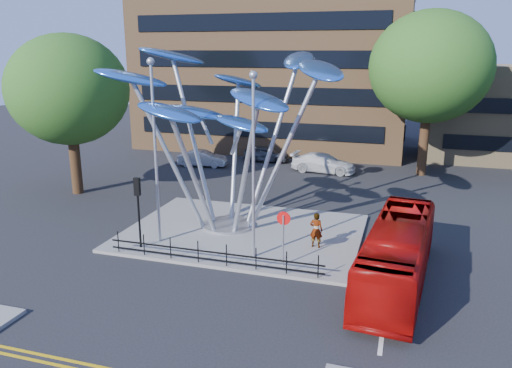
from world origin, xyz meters
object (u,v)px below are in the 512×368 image
(parked_car_mid, at_px, (203,158))
(leaf_sculpture, at_px, (227,99))
(parked_car_left, at_px, (266,154))
(tree_right, at_px, (430,67))
(traffic_light_island, at_px, (138,198))
(red_bus, at_px, (397,254))
(street_lamp_left, at_px, (155,137))
(parked_car_right, at_px, (323,163))
(pedestrian, at_px, (316,230))
(no_entry_sign_island, at_px, (283,229))
(tree_left, at_px, (68,90))
(street_lamp_right, at_px, (253,150))

(parked_car_mid, bearing_deg, leaf_sculpture, -159.31)
(parked_car_left, bearing_deg, parked_car_mid, 123.29)
(tree_right, distance_m, traffic_light_island, 24.06)
(red_bus, height_order, parked_car_mid, red_bus)
(street_lamp_left, xyz_separation_m, parked_car_mid, (-4.61, 16.23, -4.70))
(red_bus, distance_m, parked_car_right, 19.27)
(pedestrian, bearing_deg, parked_car_left, -62.85)
(no_entry_sign_island, height_order, parked_car_mid, no_entry_sign_island)
(parked_car_mid, distance_m, parked_car_right, 9.84)
(traffic_light_island, relative_size, pedestrian, 1.99)
(tree_left, distance_m, pedestrian, 18.65)
(leaf_sculpture, relative_size, traffic_light_island, 3.71)
(parked_car_mid, bearing_deg, no_entry_sign_island, -154.82)
(street_lamp_left, height_order, no_entry_sign_island, street_lamp_left)
(street_lamp_left, relative_size, pedestrian, 5.12)
(parked_car_mid, bearing_deg, parked_car_right, -92.21)
(no_entry_sign_island, relative_size, parked_car_mid, 0.61)
(leaf_sculpture, height_order, traffic_light_island, leaf_sculpture)
(no_entry_sign_island, height_order, pedestrian, no_entry_sign_island)
(street_lamp_right, relative_size, no_entry_sign_island, 3.39)
(street_lamp_right, bearing_deg, parked_car_right, 89.39)
(street_lamp_right, bearing_deg, parked_car_left, 104.32)
(street_lamp_right, bearing_deg, traffic_light_island, -174.81)
(pedestrian, bearing_deg, red_bus, 149.99)
(traffic_light_island, xyz_separation_m, no_entry_sign_island, (7.00, 0.02, -0.80))
(traffic_light_island, height_order, parked_car_left, traffic_light_island)
(leaf_sculpture, bearing_deg, no_entry_sign_island, -45.67)
(street_lamp_right, bearing_deg, red_bus, -5.54)
(tree_left, height_order, leaf_sculpture, tree_left)
(tree_right, relative_size, no_entry_sign_island, 4.94)
(pedestrian, height_order, parked_car_mid, pedestrian)
(red_bus, relative_size, parked_car_right, 1.89)
(tree_right, height_order, parked_car_right, tree_right)
(leaf_sculpture, height_order, parked_car_mid, leaf_sculpture)
(street_lamp_right, bearing_deg, pedestrian, 38.25)
(parked_car_mid, bearing_deg, tree_left, 145.67)
(no_entry_sign_island, height_order, parked_car_left, no_entry_sign_island)
(no_entry_sign_island, relative_size, parked_car_right, 0.49)
(leaf_sculpture, relative_size, parked_car_mid, 3.19)
(street_lamp_right, bearing_deg, parked_car_mid, 119.86)
(tree_left, bearing_deg, tree_right, 28.61)
(tree_right, bearing_deg, parked_car_right, -169.66)
(pedestrian, bearing_deg, street_lamp_right, 42.53)
(tree_left, relative_size, leaf_sculpture, 0.81)
(leaf_sculpture, bearing_deg, tree_right, 56.69)
(street_lamp_right, bearing_deg, tree_left, 154.23)
(red_bus, bearing_deg, parked_car_left, 124.28)
(tree_right, xyz_separation_m, tree_left, (-22.00, -12.00, -1.24))
(leaf_sculpture, relative_size, pedestrian, 7.40)
(parked_car_mid, xyz_separation_m, parked_car_right, (9.80, 0.93, 0.07))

